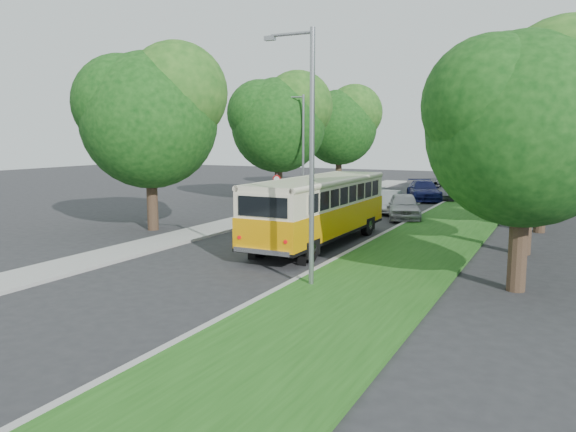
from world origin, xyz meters
The scene contains 13 objects.
ground centered at (0.00, 0.00, 0.00)m, with size 120.00×120.00×0.00m, color #252527.
curb centered at (3.60, 5.00, 0.07)m, with size 0.20×70.00×0.15m, color gray.
grass_verge centered at (5.95, 5.00, 0.07)m, with size 4.50×70.00×0.13m, color #1C4C14.
sidewalk centered at (-4.80, 5.00, 0.06)m, with size 2.20×70.00×0.12m, color gray.
treeline centered at (3.15, 17.99, 5.93)m, with size 24.27×41.91×9.46m.
lamppost_near centered at (4.21, -2.50, 4.37)m, with size 1.71×0.16×8.00m.
lamppost_far centered at (-4.70, 16.00, 4.12)m, with size 1.71×0.16×7.50m.
warning_sign centered at (-4.50, 11.98, 1.71)m, with size 0.56×0.10×2.50m.
vintage_bus centered at (1.72, 4.09, 1.51)m, with size 2.62×10.19×3.03m, color orange, non-canonical shape.
car_silver centered at (3.00, 13.51, 0.75)m, with size 1.78×4.42×1.51m, color #ABABAF.
car_white centered at (1.27, 15.83, 0.69)m, with size 1.46×4.18×1.38m, color silver.
car_blue centered at (1.80, 23.73, 0.74)m, with size 2.08×5.12×1.48m, color #12174E.
car_grey centered at (3.00, 24.78, 0.72)m, with size 2.39×5.19×1.44m, color slate.
Camera 1 is at (11.37, -18.34, 4.77)m, focal length 35.00 mm.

